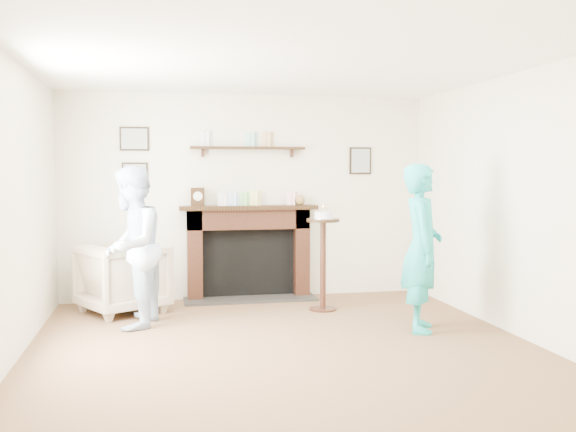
% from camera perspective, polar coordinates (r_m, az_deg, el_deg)
% --- Properties ---
extents(ground, '(5.00, 5.00, 0.00)m').
position_cam_1_polar(ground, '(5.69, -0.02, -11.99)').
color(ground, brown).
rests_on(ground, ground).
extents(room_shell, '(4.54, 5.02, 2.52)m').
position_cam_1_polar(room_shell, '(6.15, -1.33, 4.53)').
color(room_shell, silver).
rests_on(room_shell, ground).
extents(armchair, '(1.14, 1.13, 0.77)m').
position_cam_1_polar(armchair, '(7.43, -14.38, -8.29)').
color(armchair, tan).
rests_on(armchair, ground).
extents(man, '(0.78, 0.91, 1.62)m').
position_cam_1_polar(man, '(6.73, -13.66, -9.58)').
color(man, silver).
rests_on(man, ground).
extents(woman, '(0.57, 0.69, 1.64)m').
position_cam_1_polar(woman, '(6.56, 11.68, -9.91)').
color(woman, teal).
rests_on(woman, ground).
extents(pedestal_table, '(0.37, 0.37, 1.19)m').
position_cam_1_polar(pedestal_table, '(7.22, 3.13, -2.67)').
color(pedestal_table, black).
rests_on(pedestal_table, ground).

